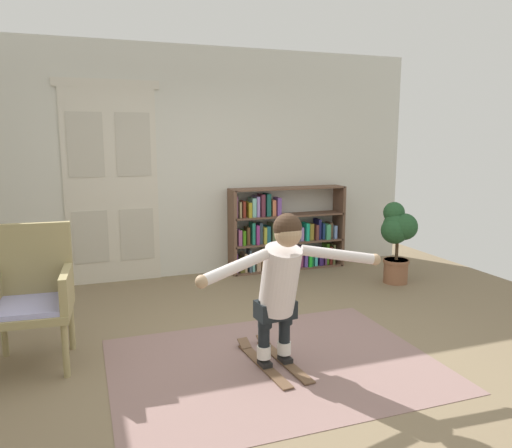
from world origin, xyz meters
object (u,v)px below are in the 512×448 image
(bookshelf, at_px, (283,235))
(skis_pair, at_px, (272,360))
(wicker_chair, at_px, (31,292))
(potted_plant, at_px, (397,235))
(person_skier, at_px, (281,278))

(bookshelf, relative_size, skis_pair, 1.84)
(wicker_chair, height_order, potted_plant, wicker_chair)
(wicker_chair, bearing_deg, person_skier, -23.92)
(skis_pair, bearing_deg, wicker_chair, 159.73)
(wicker_chair, xyz_separation_m, potted_plant, (3.99, 0.85, 0.04))
(bookshelf, xyz_separation_m, skis_pair, (-1.18, -2.62, -0.45))
(skis_pair, height_order, person_skier, person_skier)
(bookshelf, bearing_deg, wicker_chair, -146.49)
(wicker_chair, relative_size, potted_plant, 1.09)
(wicker_chair, xyz_separation_m, skis_pair, (1.78, -0.66, -0.56))
(wicker_chair, relative_size, person_skier, 0.74)
(bookshelf, relative_size, wicker_chair, 1.46)
(person_skier, bearing_deg, potted_plant, 36.76)
(potted_plant, distance_m, skis_pair, 2.75)
(bookshelf, bearing_deg, person_skier, -113.05)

